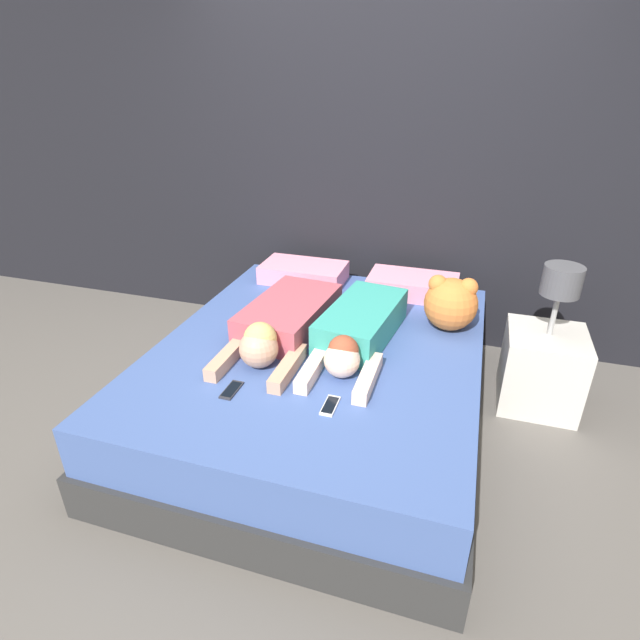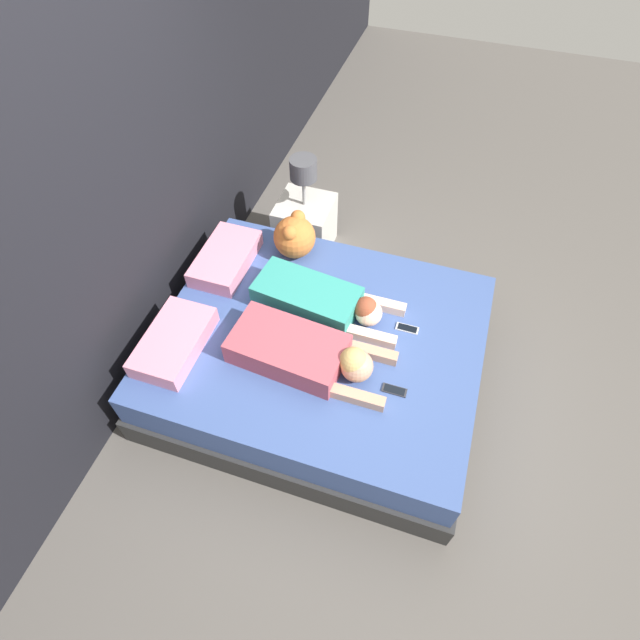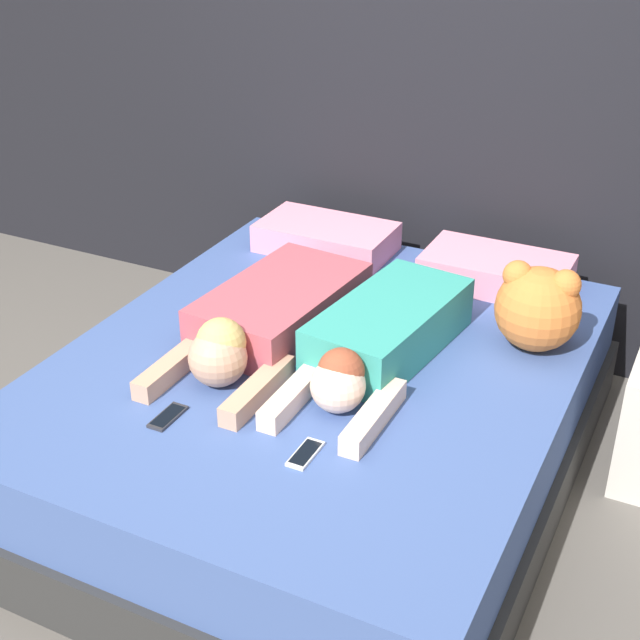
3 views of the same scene
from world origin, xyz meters
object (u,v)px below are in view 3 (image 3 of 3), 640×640
Objects in this scene: pillow_head_left at (326,237)px; cell_phone_right at (305,454)px; person_right at (378,340)px; bed at (320,415)px; pillow_head_right at (496,271)px; plush_toy at (538,307)px; person_left at (266,319)px; cell_phone_left at (168,417)px.

pillow_head_left is 3.94× the size of cell_phone_right.
pillow_head_left is 1.53m from cell_phone_right.
bed is at bearing -164.34° from person_right.
pillow_head_right is 1.82× the size of plush_toy.
plush_toy reaches higher than cell_phone_right.
plush_toy is (0.47, 0.36, 0.07)m from person_right.
person_left is at bearing 175.23° from bed.
pillow_head_right is 0.82m from person_right.
person_right is 0.78m from cell_phone_left.
pillow_head_left is at bearing 95.07° from cell_phone_left.
bed is 6.67× the size of plush_toy.
plush_toy is at bearing 64.82° from cell_phone_right.
pillow_head_right is 3.94× the size of cell_phone_right.
bed is at bearing -4.77° from person_left.
plush_toy reaches higher than person_right.
person_left is 0.43m from person_right.
cell_phone_left is at bearing -114.96° from pillow_head_right.
person_left is 6.91× the size of cell_phone_right.
plush_toy reaches higher than person_left.
pillow_head_left is 3.94× the size of cell_phone_left.
plush_toy is at bearing 23.73° from person_left.
cell_phone_left is (-0.27, -0.56, 0.26)m from bed.
bed is 0.99m from pillow_head_right.
person_right is 0.60m from cell_phone_right.
person_left is at bearing 128.82° from cell_phone_right.
pillow_head_right is at bearing 0.00° from pillow_head_left.
cell_phone_left is at bearing -127.01° from person_right.
plush_toy reaches higher than cell_phone_left.
person_right is 6.80× the size of cell_phone_left.
person_left is 0.59m from cell_phone_left.
person_right is at bearing 52.99° from cell_phone_left.
cell_phone_right is 1.07m from plush_toy.
cell_phone_right is (0.49, 0.02, 0.00)m from cell_phone_left.
pillow_head_left is 0.79m from pillow_head_right.
bed is at bearing -148.19° from plush_toy.
bed is at bearing -114.70° from pillow_head_right.
bed is 0.99m from pillow_head_left.
pillow_head_left is 0.58× the size of person_right.
person_left is 0.72m from cell_phone_right.
pillow_head_left is 0.85m from person_left.
cell_phone_right is at bearing -115.18° from plush_toy.
cell_phone_left is (0.13, -1.42, -0.06)m from pillow_head_left.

